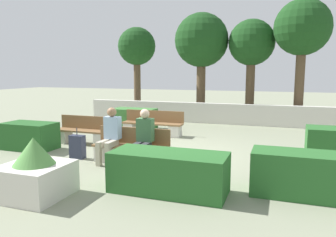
{
  "coord_description": "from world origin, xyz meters",
  "views": [
    {
      "loc": [
        2.78,
        -7.93,
        2.18
      ],
      "look_at": [
        -0.18,
        0.5,
        0.9
      ],
      "focal_mm": 35.0,
      "sensor_mm": 36.0,
      "label": 1
    }
  ],
  "objects_px": {
    "tree_leftmost": "(137,48)",
    "bench_left_side": "(153,125)",
    "person_seated_man": "(143,135)",
    "suitcase": "(77,147)",
    "person_seated_woman": "(110,133)",
    "planter_corner_left": "(35,173)",
    "tree_rightmost": "(302,30)",
    "tree_center_right": "(252,45)",
    "bench_front": "(131,150)",
    "bench_right_side": "(83,134)",
    "tree_center_left": "(202,42)"
  },
  "relations": [
    {
      "from": "bench_front",
      "to": "planter_corner_left",
      "type": "relative_size",
      "value": 1.73
    },
    {
      "from": "bench_front",
      "to": "tree_leftmost",
      "type": "bearing_deg",
      "value": 113.59
    },
    {
      "from": "suitcase",
      "to": "tree_leftmost",
      "type": "xyz_separation_m",
      "value": [
        -2.07,
        8.15,
        3.03
      ]
    },
    {
      "from": "bench_left_side",
      "to": "bench_right_side",
      "type": "relative_size",
      "value": 1.19
    },
    {
      "from": "person_seated_man",
      "to": "tree_rightmost",
      "type": "distance_m",
      "value": 8.96
    },
    {
      "from": "person_seated_woman",
      "to": "suitcase",
      "type": "distance_m",
      "value": 1.08
    },
    {
      "from": "bench_left_side",
      "to": "planter_corner_left",
      "type": "xyz_separation_m",
      "value": [
        0.19,
        -5.94,
        0.1
      ]
    },
    {
      "from": "bench_left_side",
      "to": "suitcase",
      "type": "relative_size",
      "value": 2.71
    },
    {
      "from": "person_seated_woman",
      "to": "tree_leftmost",
      "type": "distance_m",
      "value": 9.14
    },
    {
      "from": "suitcase",
      "to": "tree_rightmost",
      "type": "relative_size",
      "value": 0.16
    },
    {
      "from": "tree_center_left",
      "to": "tree_rightmost",
      "type": "relative_size",
      "value": 0.96
    },
    {
      "from": "planter_corner_left",
      "to": "bench_left_side",
      "type": "bearing_deg",
      "value": 91.83
    },
    {
      "from": "bench_left_side",
      "to": "tree_center_right",
      "type": "bearing_deg",
      "value": 63.98
    },
    {
      "from": "suitcase",
      "to": "tree_leftmost",
      "type": "relative_size",
      "value": 0.18
    },
    {
      "from": "person_seated_man",
      "to": "suitcase",
      "type": "relative_size",
      "value": 1.67
    },
    {
      "from": "bench_left_side",
      "to": "tree_rightmost",
      "type": "height_order",
      "value": "tree_rightmost"
    },
    {
      "from": "person_seated_man",
      "to": "person_seated_woman",
      "type": "bearing_deg",
      "value": 179.93
    },
    {
      "from": "tree_center_left",
      "to": "bench_front",
      "type": "bearing_deg",
      "value": -88.21
    },
    {
      "from": "bench_left_side",
      "to": "suitcase",
      "type": "distance_m",
      "value": 3.57
    },
    {
      "from": "bench_front",
      "to": "bench_right_side",
      "type": "distance_m",
      "value": 2.7
    },
    {
      "from": "tree_leftmost",
      "to": "tree_center_left",
      "type": "xyz_separation_m",
      "value": [
        3.28,
        -0.05,
        0.22
      ]
    },
    {
      "from": "tree_rightmost",
      "to": "person_seated_woman",
      "type": "bearing_deg",
      "value": -120.49
    },
    {
      "from": "tree_leftmost",
      "to": "tree_rightmost",
      "type": "distance_m",
      "value": 7.57
    },
    {
      "from": "person_seated_woman",
      "to": "tree_center_left",
      "type": "relative_size",
      "value": 0.27
    },
    {
      "from": "tree_center_right",
      "to": "tree_rightmost",
      "type": "height_order",
      "value": "tree_rightmost"
    },
    {
      "from": "bench_front",
      "to": "tree_center_right",
      "type": "height_order",
      "value": "tree_center_right"
    },
    {
      "from": "suitcase",
      "to": "tree_center_right",
      "type": "relative_size",
      "value": 0.18
    },
    {
      "from": "bench_left_side",
      "to": "tree_rightmost",
      "type": "bearing_deg",
      "value": 45.22
    },
    {
      "from": "planter_corner_left",
      "to": "tree_rightmost",
      "type": "xyz_separation_m",
      "value": [
        4.64,
        9.95,
        3.41
      ]
    },
    {
      "from": "tree_leftmost",
      "to": "tree_center_right",
      "type": "xyz_separation_m",
      "value": [
        5.52,
        -0.04,
        0.02
      ]
    },
    {
      "from": "bench_front",
      "to": "tree_leftmost",
      "type": "height_order",
      "value": "tree_leftmost"
    },
    {
      "from": "bench_left_side",
      "to": "bench_right_side",
      "type": "height_order",
      "value": "same"
    },
    {
      "from": "bench_left_side",
      "to": "bench_front",
      "type": "bearing_deg",
      "value": -70.88
    },
    {
      "from": "bench_front",
      "to": "planter_corner_left",
      "type": "bearing_deg",
      "value": -104.48
    },
    {
      "from": "bench_left_side",
      "to": "bench_right_side",
      "type": "bearing_deg",
      "value": -120.42
    },
    {
      "from": "bench_right_side",
      "to": "tree_leftmost",
      "type": "bearing_deg",
      "value": 96.43
    },
    {
      "from": "person_seated_woman",
      "to": "tree_rightmost",
      "type": "xyz_separation_m",
      "value": [
        4.47,
        7.59,
        3.11
      ]
    },
    {
      "from": "planter_corner_left",
      "to": "person_seated_man",
      "type": "bearing_deg",
      "value": 66.41
    },
    {
      "from": "bench_right_side",
      "to": "tree_rightmost",
      "type": "xyz_separation_m",
      "value": [
        6.29,
        6.03,
        3.52
      ]
    },
    {
      "from": "bench_front",
      "to": "planter_corner_left",
      "type": "xyz_separation_m",
      "value": [
        -0.64,
        -2.5,
        0.11
      ]
    },
    {
      "from": "bench_left_side",
      "to": "tree_center_right",
      "type": "distance_m",
      "value": 6.18
    },
    {
      "from": "person_seated_woman",
      "to": "planter_corner_left",
      "type": "height_order",
      "value": "person_seated_woman"
    },
    {
      "from": "tree_rightmost",
      "to": "suitcase",
      "type": "bearing_deg",
      "value": -125.96
    },
    {
      "from": "person_seated_man",
      "to": "suitcase",
      "type": "height_order",
      "value": "person_seated_man"
    },
    {
      "from": "bench_left_side",
      "to": "bench_right_side",
      "type": "distance_m",
      "value": 2.48
    },
    {
      "from": "person_seated_woman",
      "to": "planter_corner_left",
      "type": "relative_size",
      "value": 1.24
    },
    {
      "from": "bench_right_side",
      "to": "person_seated_woman",
      "type": "bearing_deg",
      "value": -44.84
    },
    {
      "from": "tree_center_left",
      "to": "tree_center_right",
      "type": "distance_m",
      "value": 2.25
    },
    {
      "from": "tree_leftmost",
      "to": "bench_left_side",
      "type": "bearing_deg",
      "value": -59.86
    },
    {
      "from": "person_seated_woman",
      "to": "tree_rightmost",
      "type": "relative_size",
      "value": 0.26
    }
  ]
}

